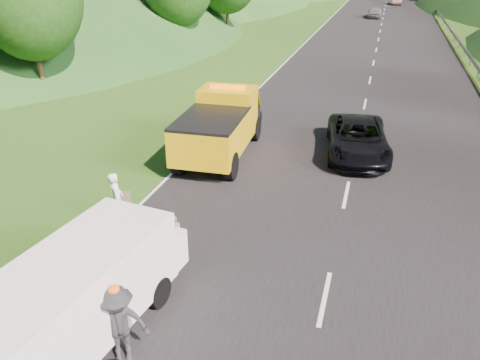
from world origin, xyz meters
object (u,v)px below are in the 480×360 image
(suitcase, at_px, (126,200))
(passing_suv, at_px, (356,155))
(woman, at_px, (120,223))
(white_van, at_px, (79,293))
(child, at_px, (176,242))
(worker, at_px, (124,359))
(tow_truck, at_px, (220,125))

(suitcase, height_order, passing_suv, passing_suv)
(woman, xyz_separation_m, passing_suv, (7.02, 8.17, 0.00))
(white_van, relative_size, child, 7.52)
(worker, distance_m, passing_suv, 13.85)
(woman, xyz_separation_m, suitcase, (-0.32, 1.04, 0.29))
(tow_truck, distance_m, child, 7.19)
(white_van, distance_m, woman, 5.28)
(passing_suv, bearing_deg, woman, -138.13)
(child, bearing_deg, passing_suv, 97.50)
(tow_truck, height_order, woman, tow_truck)
(woman, relative_size, child, 2.02)
(woman, distance_m, suitcase, 1.12)
(white_van, bearing_deg, suitcase, 117.69)
(tow_truck, bearing_deg, white_van, -89.97)
(white_van, bearing_deg, worker, -9.19)
(suitcase, bearing_deg, tow_truck, 73.31)
(white_van, distance_m, suitcase, 6.28)
(suitcase, bearing_deg, woman, -72.79)
(child, height_order, passing_suv, passing_suv)
(woman, height_order, child, woman)
(suitcase, bearing_deg, child, -31.49)
(worker, height_order, passing_suv, worker)
(woman, distance_m, worker, 5.92)
(suitcase, bearing_deg, white_van, -69.16)
(worker, relative_size, suitcase, 3.28)
(child, relative_size, passing_suv, 0.16)
(woman, bearing_deg, worker, 179.54)
(worker, height_order, suitcase, worker)
(woman, xyz_separation_m, child, (2.23, -0.53, 0.00))
(white_van, distance_m, passing_suv, 13.98)
(woman, relative_size, worker, 0.94)
(white_van, xyz_separation_m, worker, (1.13, -0.33, -1.29))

